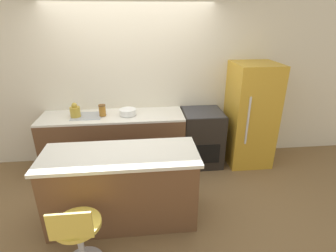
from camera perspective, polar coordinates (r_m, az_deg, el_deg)
ground_plane at (r=4.19m, az=-6.89°, el=-10.76°), size 14.00×14.00×0.00m
wall_back at (r=4.30m, az=-7.67°, el=9.10°), size 8.00×0.06×2.60m
back_counter at (r=4.28m, az=-11.54°, el=-3.33°), size 2.18×0.63×0.91m
kitchen_island at (r=3.21m, az=-9.92°, el=-12.97°), size 1.76×0.69×0.90m
oven_range at (r=4.36m, az=7.31°, el=-2.49°), size 0.63×0.65×0.91m
refrigerator at (r=4.44m, az=17.47°, el=2.32°), size 0.68×0.71×1.66m
stool_chair at (r=2.81m, az=-18.90°, el=-21.89°), size 0.44×0.44×0.81m
kettle at (r=4.15m, az=-19.57°, el=3.09°), size 0.15×0.15×0.22m
mixing_bowl at (r=4.05m, az=-8.74°, el=3.05°), size 0.26×0.26×0.09m
canister_jar at (r=4.07m, az=-14.11°, el=3.35°), size 0.11×0.11×0.17m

